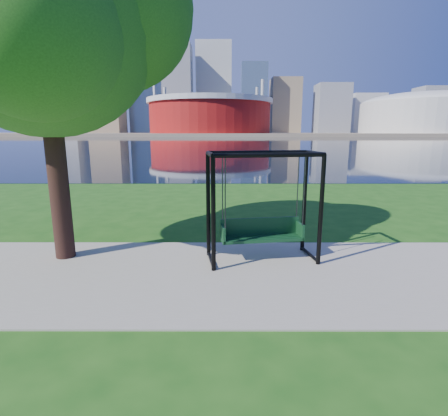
{
  "coord_description": "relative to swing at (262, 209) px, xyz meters",
  "views": [
    {
      "loc": [
        -0.21,
        -6.98,
        2.78
      ],
      "look_at": [
        -0.22,
        0.0,
        1.25
      ],
      "focal_mm": 28.0,
      "sensor_mm": 36.0,
      "label": 1
    }
  ],
  "objects": [
    {
      "name": "path",
      "position": [
        -0.6,
        -0.84,
        -1.14
      ],
      "size": [
        120.0,
        4.0,
        0.03
      ],
      "primitive_type": "cube",
      "color": "#9E937F",
      "rests_on": "ground"
    },
    {
      "name": "ground",
      "position": [
        -0.6,
        -0.34,
        -1.15
      ],
      "size": [
        900.0,
        900.0,
        0.0
      ],
      "primitive_type": "plane",
      "color": "#1E5114",
      "rests_on": "ground"
    },
    {
      "name": "stadium",
      "position": [
        -10.6,
        234.66,
        13.08
      ],
      "size": [
        83.0,
        83.0,
        32.0
      ],
      "color": "maroon",
      "rests_on": "far_bank"
    },
    {
      "name": "skyline",
      "position": [
        -4.86,
        319.06,
        34.74
      ],
      "size": [
        392.0,
        66.0,
        96.5
      ],
      "color": "gray",
      "rests_on": "far_bank"
    },
    {
      "name": "arena",
      "position": [
        134.4,
        234.66,
        14.72
      ],
      "size": [
        84.0,
        84.0,
        26.56
      ],
      "color": "beige",
      "rests_on": "far_bank"
    },
    {
      "name": "river",
      "position": [
        -0.6,
        101.66,
        -1.14
      ],
      "size": [
        900.0,
        180.0,
        0.02
      ],
      "primitive_type": "cube",
      "color": "black",
      "rests_on": "ground"
    },
    {
      "name": "park_tree",
      "position": [
        -4.44,
        0.2,
        3.91
      ],
      "size": [
        5.87,
        5.3,
        7.29
      ],
      "color": "black",
      "rests_on": "ground"
    },
    {
      "name": "far_bank",
      "position": [
        -0.6,
        305.66,
        -0.15
      ],
      "size": [
        900.0,
        228.0,
        2.0
      ],
      "primitive_type": "cube",
      "color": "#937F60",
      "rests_on": "ground"
    },
    {
      "name": "swing",
      "position": [
        0.0,
        0.0,
        0.0
      ],
      "size": [
        2.45,
        1.35,
        2.38
      ],
      "rotation": [
        0.0,
        0.0,
        0.15
      ],
      "color": "black",
      "rests_on": "ground"
    }
  ]
}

